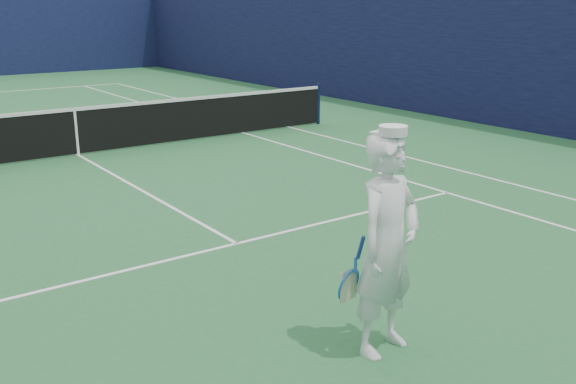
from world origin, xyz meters
name	(u,v)px	position (x,y,z in m)	size (l,w,h in m)	color
ground	(79,155)	(0.00, 0.00, 0.00)	(80.00, 80.00, 0.00)	#256235
court_markings	(79,155)	(0.00, 0.00, 0.00)	(11.03, 23.83, 0.01)	white
windscreen_fence	(69,58)	(0.00, 0.00, 2.00)	(20.12, 36.12, 4.00)	#10153B
tennis_net	(76,129)	(0.00, 0.00, 0.55)	(12.88, 0.09, 1.07)	#141E4C
tennis_player	(388,245)	(-0.30, -9.48, 1.01)	(0.86, 0.60, 2.07)	white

